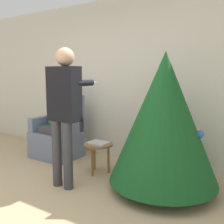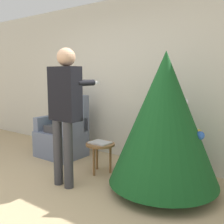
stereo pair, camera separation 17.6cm
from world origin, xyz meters
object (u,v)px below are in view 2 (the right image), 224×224
at_px(person_seated, 61,117).
at_px(armchair, 63,135).
at_px(person_standing, 65,104).
at_px(christmas_tree, 164,118).
at_px(side_stool, 100,148).

bearing_deg(person_seated, armchair, 90.00).
xyz_separation_m(armchair, person_standing, (0.96, -0.84, 0.70)).
relative_size(christmas_tree, side_stool, 3.88).
relative_size(armchair, person_standing, 0.61).
bearing_deg(christmas_tree, person_seated, 173.32).
height_order(christmas_tree, person_standing, person_standing).
distance_m(armchair, person_standing, 1.46).
height_order(person_seated, side_stool, person_seated).
height_order(person_standing, side_stool, person_standing).
xyz_separation_m(person_standing, side_stool, (0.09, 0.59, -0.69)).
height_order(christmas_tree, side_stool, christmas_tree).
xyz_separation_m(christmas_tree, person_seated, (-2.07, 0.24, -0.22)).
height_order(person_seated, person_standing, person_standing).
bearing_deg(side_stool, armchair, 166.51).
relative_size(person_seated, person_standing, 0.72).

